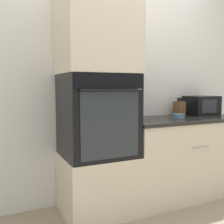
{
  "coord_description": "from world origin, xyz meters",
  "views": [
    {
      "loc": [
        -1.25,
        -1.98,
        1.21
      ],
      "look_at": [
        -0.23,
        0.21,
        0.98
      ],
      "focal_mm": 42.0,
      "sensor_mm": 36.0,
      "label": 1
    }
  ],
  "objects": [
    {
      "name": "oven_cabinet_upper",
      "position": [
        -0.34,
        0.3,
        1.75
      ],
      "size": [
        0.67,
        0.6,
        0.83
      ],
      "color": "beige",
      "rests_on": "wall_oven"
    },
    {
      "name": "microwave",
      "position": [
        1.07,
        0.43,
        0.99
      ],
      "size": [
        0.36,
        0.3,
        0.23
      ],
      "color": "black",
      "rests_on": "counter_unit"
    },
    {
      "name": "bowl",
      "position": [
        0.59,
        0.26,
        0.9
      ],
      "size": [
        0.13,
        0.13,
        0.05
      ],
      "color": "#517599",
      "rests_on": "counter_unit"
    },
    {
      "name": "oven_cabinet_base",
      "position": [
        -0.34,
        0.3,
        0.28
      ],
      "size": [
        0.67,
        0.6,
        0.57
      ],
      "color": "beige",
      "rests_on": "ground_plane"
    },
    {
      "name": "ground_plane",
      "position": [
        0.0,
        0.0,
        0.0
      ],
      "size": [
        12.0,
        12.0,
        0.0
      ],
      "primitive_type": "plane",
      "color": "gray"
    },
    {
      "name": "wall_back",
      "position": [
        0.0,
        0.63,
        1.25
      ],
      "size": [
        8.0,
        0.05,
        2.5
      ],
      "color": "silver",
      "rests_on": "ground_plane"
    },
    {
      "name": "wall_oven",
      "position": [
        -0.34,
        0.3,
        0.95
      ],
      "size": [
        0.65,
        0.64,
        0.76
      ],
      "color": "black",
      "rests_on": "oven_cabinet_base"
    },
    {
      "name": "condiment_jar_mid",
      "position": [
        0.16,
        0.49,
        0.91
      ],
      "size": [
        0.06,
        0.06,
        0.07
      ],
      "color": "silver",
      "rests_on": "counter_unit"
    },
    {
      "name": "condiment_jar_near",
      "position": [
        0.07,
        0.26,
        0.92
      ],
      "size": [
        0.05,
        0.05,
        0.09
      ],
      "color": "silver",
      "rests_on": "counter_unit"
    },
    {
      "name": "counter_unit",
      "position": [
        0.66,
        0.3,
        0.44
      ],
      "size": [
        1.35,
        0.63,
        0.88
      ],
      "color": "beige",
      "rests_on": "ground_plane"
    },
    {
      "name": "knife_block",
      "position": [
        0.76,
        0.46,
        0.96
      ],
      "size": [
        0.09,
        0.12,
        0.21
      ],
      "color": "brown",
      "rests_on": "counter_unit"
    }
  ]
}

